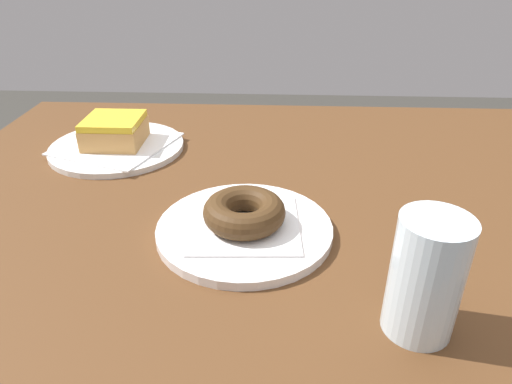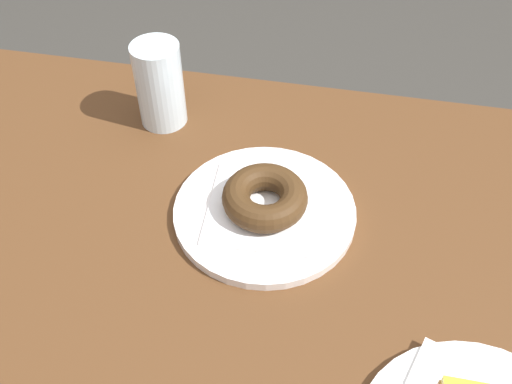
% 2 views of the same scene
% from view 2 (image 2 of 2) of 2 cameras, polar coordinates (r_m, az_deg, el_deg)
% --- Properties ---
extents(table, '(1.26, 0.79, 0.77)m').
position_cam_2_polar(table, '(0.74, -11.05, -11.78)').
color(table, '#54331A').
rests_on(table, ground_plane).
extents(plate_chocolate_ring, '(0.22, 0.22, 0.01)m').
position_cam_2_polar(plate_chocolate_ring, '(0.71, 0.86, -1.95)').
color(plate_chocolate_ring, white).
rests_on(plate_chocolate_ring, table).
extents(napkin_chocolate_ring, '(0.14, 0.14, 0.00)m').
position_cam_2_polar(napkin_chocolate_ring, '(0.70, 0.86, -1.54)').
color(napkin_chocolate_ring, white).
rests_on(napkin_chocolate_ring, plate_chocolate_ring).
extents(donut_chocolate_ring, '(0.10, 0.10, 0.03)m').
position_cam_2_polar(donut_chocolate_ring, '(0.69, 0.88, -0.52)').
color(donut_chocolate_ring, '#422A14').
rests_on(donut_chocolate_ring, napkin_chocolate_ring).
extents(water_glass, '(0.07, 0.07, 0.12)m').
position_cam_2_polar(water_glass, '(0.82, -9.49, 10.41)').
color(water_glass, silver).
rests_on(water_glass, table).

